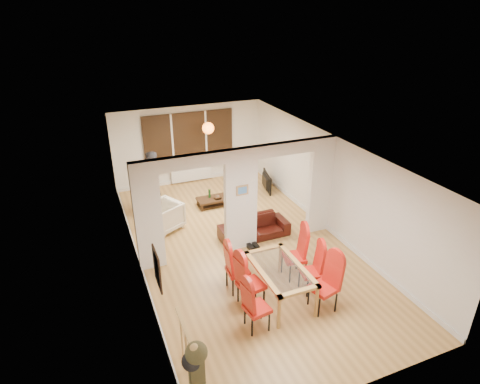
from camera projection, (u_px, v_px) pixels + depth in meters
floor at (241, 246)px, 10.09m from camera, size 5.00×9.00×0.01m
room_walls at (241, 200)px, 9.53m from camera, size 5.00×9.00×2.60m
divider_wall at (241, 200)px, 9.53m from camera, size 5.00×0.18×2.60m
bay_window_blinds at (189, 139)px, 13.17m from camera, size 3.00×0.08×1.80m
radiator at (192, 174)px, 13.65m from camera, size 1.40×0.08×0.50m
pendant_light at (208, 128)px, 12.04m from camera, size 0.36×0.36×0.36m
stair_newel at (187, 348)px, 6.40m from camera, size 0.40×1.20×1.10m
wall_poster at (157, 269)px, 6.55m from camera, size 0.04×0.52×0.67m
pillar_photo at (242, 190)px, 9.33m from camera, size 0.30×0.03×0.25m
dining_table at (280, 283)px, 8.16m from camera, size 0.91×1.61×0.76m
dining_chair_la at (257, 305)px, 7.34m from camera, size 0.48×0.48×1.06m
dining_chair_lb at (251, 281)px, 7.87m from camera, size 0.54×0.54×1.18m
dining_chair_lc at (238, 267)px, 8.35m from camera, size 0.46×0.46×1.11m
dining_chair_ra at (324, 284)px, 7.79m from camera, size 0.57×0.57×1.16m
dining_chair_rb at (311, 269)px, 8.32m from camera, size 0.50×0.50×1.05m
dining_chair_rc at (294, 254)px, 8.75m from camera, size 0.55×0.55×1.16m
sofa at (254, 228)px, 10.40m from camera, size 1.82×0.73×0.53m
armchair at (164, 216)px, 10.73m from camera, size 1.11×1.12×0.76m
person at (152, 183)px, 11.37m from camera, size 0.76×0.59×1.86m
television at (264, 182)px, 13.04m from camera, size 1.01×0.35×0.58m
coffee_table at (215, 201)px, 12.10m from camera, size 1.15×0.66×0.25m
bottle at (209, 193)px, 12.00m from camera, size 0.07×0.07×0.28m
bowl at (218, 197)px, 12.00m from camera, size 0.23×0.23×0.06m
shoes at (253, 247)px, 9.97m from camera, size 0.25×0.28×0.11m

